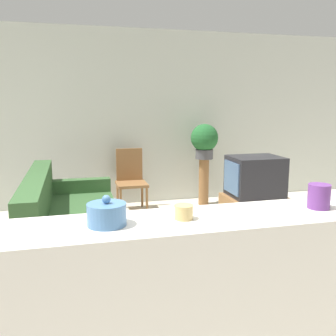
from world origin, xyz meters
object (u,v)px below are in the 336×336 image
wooden_chair (131,177)px  potted_plant (204,140)px  television (255,176)px  decorative_bowl (107,214)px  couch (71,230)px

wooden_chair → potted_plant: (1.15, -0.03, 0.54)m
television → decorative_bowl: decorative_bowl is taller
couch → wooden_chair: 1.87m
decorative_bowl → potted_plant: bearing=63.7°
television → decorative_bowl: bearing=-130.6°
couch → television: 2.22m
television → potted_plant: (-0.14, 1.39, 0.31)m
television → wooden_chair: bearing=132.4°
couch → potted_plant: (2.03, 1.62, 0.72)m
couch → decorative_bowl: decorative_bowl is taller
couch → wooden_chair: (0.88, 1.64, 0.18)m
couch → decorative_bowl: 2.22m
television → decorative_bowl: size_ratio=3.31×
couch → wooden_chair: bearing=61.8°
potted_plant → decorative_bowl: bearing=-116.3°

